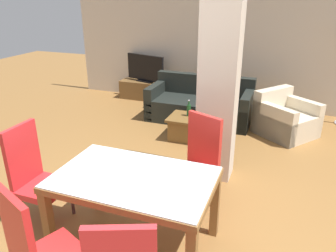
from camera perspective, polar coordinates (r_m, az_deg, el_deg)
name	(u,v)px	position (r m, az deg, el deg)	size (l,w,h in m)	color
ground_plane	(137,244)	(3.47, -5.48, -19.72)	(18.00, 18.00, 0.00)	brown
back_wall	(232,42)	(7.15, 11.04, 14.10)	(7.20, 0.09, 2.70)	beige
divider_pillar	(219,77)	(4.11, 8.92, 8.39)	(0.47, 0.37, 2.70)	beige
dining_table	(134,192)	(3.10, -5.89, -11.36)	(1.46, 0.92, 0.77)	brown
dining_chair_near_left	(38,250)	(2.75, -21.66, -19.42)	(0.60, 0.60, 1.09)	red
dining_chair_far_right	(197,162)	(3.70, 5.12, -6.21)	(0.60, 0.60, 1.09)	red
dining_chair_head_left	(34,174)	(3.72, -22.25, -7.72)	(0.46, 0.46, 1.09)	red
sofa	(200,106)	(6.38, 5.61, 3.57)	(1.95, 0.91, 0.82)	black
armchair	(285,119)	(6.02, 19.65, 1.08)	(1.17, 1.17, 0.76)	beige
coffee_table	(191,128)	(5.53, 4.05, -0.33)	(0.75, 0.56, 0.39)	brown
bottle	(189,110)	(5.49, 3.63, 2.82)	(0.07, 0.07, 0.28)	#194C23
tv_stand	(146,90)	(7.66, -3.88, 6.23)	(1.19, 0.40, 0.42)	brown
tv_screen	(145,69)	(7.54, -3.98, 9.92)	(0.98, 0.32, 0.61)	black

